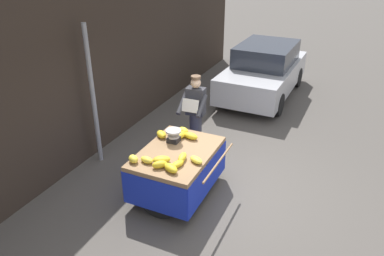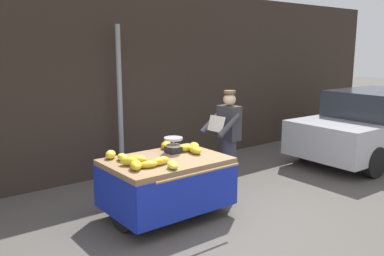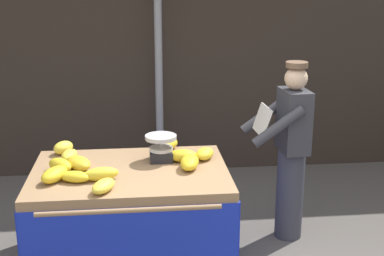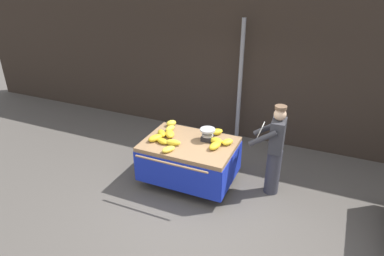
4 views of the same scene
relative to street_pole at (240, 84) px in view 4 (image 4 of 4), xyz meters
name	(u,v)px [view 4 (image 4 of 4)]	position (x,y,z in m)	size (l,w,h in m)	color
ground_plane	(199,209)	(0.13, -2.66, -1.41)	(60.00, 60.00, 0.00)	#514C47
back_wall	(252,65)	(0.13, 0.39, 0.36)	(16.00, 0.24, 3.54)	#332821
street_pole	(240,84)	(0.00, 0.00, 0.00)	(0.09, 0.09, 2.82)	gray
banana_cart	(189,153)	(-0.35, -1.98, -0.77)	(1.69, 1.38, 0.87)	#93704C
weighing_scale	(208,135)	(-0.07, -1.77, -0.42)	(0.28, 0.28, 0.24)	black
banana_bunch_0	(170,128)	(-0.88, -1.70, -0.49)	(0.13, 0.24, 0.10)	yellow
banana_bunch_1	(228,142)	(0.32, -1.78, -0.49)	(0.15, 0.22, 0.10)	yellow
banana_bunch_2	(155,138)	(-0.95, -2.17, -0.49)	(0.15, 0.29, 0.11)	gold
banana_bunch_3	(170,134)	(-0.78, -1.91, -0.49)	(0.17, 0.29, 0.11)	gold
banana_bunch_4	(168,149)	(-0.54, -2.43, -0.50)	(0.14, 0.26, 0.09)	yellow
banana_bunch_5	(173,142)	(-0.57, -2.19, -0.49)	(0.12, 0.28, 0.11)	yellow
banana_bunch_6	(216,132)	(0.00, -1.49, -0.49)	(0.16, 0.27, 0.11)	gold
banana_bunch_7	(171,123)	(-0.96, -1.49, -0.48)	(0.14, 0.21, 0.12)	yellow
banana_bunch_8	(216,141)	(0.12, -1.82, -0.49)	(0.15, 0.25, 0.11)	gold
banana_bunch_9	(215,146)	(0.16, -2.00, -0.49)	(0.15, 0.30, 0.11)	gold
banana_bunch_10	(162,133)	(-0.93, -1.96, -0.48)	(0.13, 0.25, 0.12)	gold
banana_bunch_11	(163,141)	(-0.78, -2.21, -0.50)	(0.13, 0.25, 0.09)	gold
vendor_person	(275,150)	(1.15, -1.66, -0.54)	(0.59, 0.53, 1.71)	#383842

